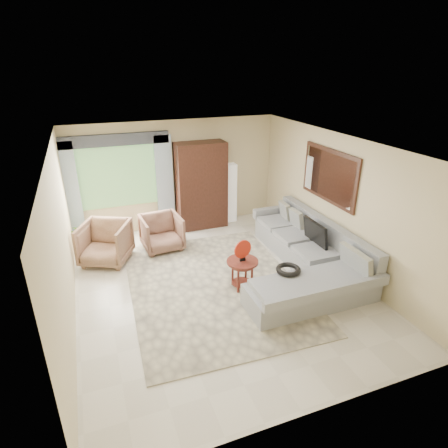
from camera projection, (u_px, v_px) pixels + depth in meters
name	position (u px, v px, depth m)	size (l,w,h in m)	color
ground	(218.00, 284.00, 6.97)	(6.00, 6.00, 0.00)	silver
area_rug	(214.00, 285.00, 6.93)	(3.00, 4.00, 0.02)	beige
sectional_sofa	(307.00, 259.00, 7.28)	(2.30, 3.46, 0.90)	gray
tv_screen	(315.00, 233.00, 7.36)	(0.06, 0.74, 0.48)	black
garden_hose	(288.00, 270.00, 6.40)	(0.43, 0.43, 0.09)	black
coffee_table	(242.00, 274.00, 6.75)	(0.57, 0.57, 0.57)	#4B1B14
red_disc	(243.00, 249.00, 6.55)	(0.34, 0.34, 0.03)	red
armchair_left	(105.00, 243.00, 7.61)	(0.91, 0.94, 0.85)	#9E7156
armchair_right	(162.00, 233.00, 8.16)	(0.82, 0.85, 0.77)	brown
potted_plant	(79.00, 235.00, 8.32)	(0.48, 0.42, 0.54)	#999999
armoire	(201.00, 186.00, 9.06)	(1.20, 0.55, 2.10)	black
floor_lamp	(231.00, 193.00, 9.49)	(0.24, 0.24, 1.50)	silver
window	(118.00, 177.00, 8.52)	(1.80, 0.04, 1.40)	#669E59
curtain_left	(71.00, 194.00, 8.20)	(0.40, 0.08, 2.30)	#9EB7CC
curtain_right	(165.00, 184.00, 8.88)	(0.40, 0.08, 2.30)	#9EB7CC
valance	(114.00, 140.00, 8.12)	(2.40, 0.12, 0.26)	#1E232D
wall_mirror	(329.00, 176.00, 7.37)	(0.05, 1.70, 1.05)	black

